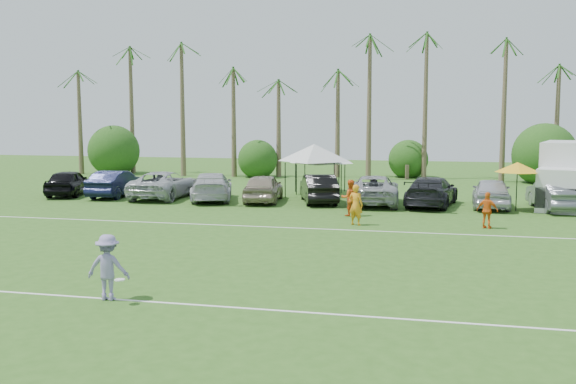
# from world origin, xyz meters

# --- Properties ---
(ground) EXTENTS (120.00, 120.00, 0.00)m
(ground) POSITION_xyz_m (0.00, 0.00, 0.00)
(ground) COLOR #2F591A
(ground) RESTS_ON ground
(field_lines) EXTENTS (80.00, 12.10, 0.01)m
(field_lines) POSITION_xyz_m (0.00, 8.00, 0.01)
(field_lines) COLOR white
(field_lines) RESTS_ON ground
(palm_tree_0) EXTENTS (2.40, 2.40, 8.90)m
(palm_tree_0) POSITION_xyz_m (-22.00, 38.00, 7.48)
(palm_tree_0) COLOR brown
(palm_tree_0) RESTS_ON ground
(palm_tree_1) EXTENTS (2.40, 2.40, 9.90)m
(palm_tree_1) POSITION_xyz_m (-17.00, 38.00, 8.35)
(palm_tree_1) COLOR brown
(palm_tree_1) RESTS_ON ground
(palm_tree_2) EXTENTS (2.40, 2.40, 10.90)m
(palm_tree_2) POSITION_xyz_m (-12.00, 38.00, 9.21)
(palm_tree_2) COLOR brown
(palm_tree_2) RESTS_ON ground
(palm_tree_3) EXTENTS (2.40, 2.40, 11.90)m
(palm_tree_3) POSITION_xyz_m (-8.00, 38.00, 10.06)
(palm_tree_3) COLOR brown
(palm_tree_3) RESTS_ON ground
(palm_tree_4) EXTENTS (2.40, 2.40, 8.90)m
(palm_tree_4) POSITION_xyz_m (-4.00, 38.00, 7.48)
(palm_tree_4) COLOR brown
(palm_tree_4) RESTS_ON ground
(palm_tree_5) EXTENTS (2.40, 2.40, 9.90)m
(palm_tree_5) POSITION_xyz_m (0.00, 38.00, 8.35)
(palm_tree_5) COLOR brown
(palm_tree_5) RESTS_ON ground
(palm_tree_6) EXTENTS (2.40, 2.40, 10.90)m
(palm_tree_6) POSITION_xyz_m (4.00, 38.00, 9.21)
(palm_tree_6) COLOR brown
(palm_tree_6) RESTS_ON ground
(palm_tree_7) EXTENTS (2.40, 2.40, 11.90)m
(palm_tree_7) POSITION_xyz_m (8.00, 38.00, 10.06)
(palm_tree_7) COLOR brown
(palm_tree_7) RESTS_ON ground
(palm_tree_8) EXTENTS (2.40, 2.40, 8.90)m
(palm_tree_8) POSITION_xyz_m (13.00, 38.00, 7.48)
(palm_tree_8) COLOR brown
(palm_tree_8) RESTS_ON ground
(palm_tree_9) EXTENTS (2.40, 2.40, 9.90)m
(palm_tree_9) POSITION_xyz_m (18.00, 38.00, 8.35)
(palm_tree_9) COLOR brown
(palm_tree_9) RESTS_ON ground
(bush_tree_0) EXTENTS (4.00, 4.00, 4.00)m
(bush_tree_0) POSITION_xyz_m (-19.00, 39.00, 1.80)
(bush_tree_0) COLOR brown
(bush_tree_0) RESTS_ON ground
(bush_tree_1) EXTENTS (4.00, 4.00, 4.00)m
(bush_tree_1) POSITION_xyz_m (-6.00, 39.00, 1.80)
(bush_tree_1) COLOR brown
(bush_tree_1) RESTS_ON ground
(bush_tree_2) EXTENTS (4.00, 4.00, 4.00)m
(bush_tree_2) POSITION_xyz_m (6.00, 39.00, 1.80)
(bush_tree_2) COLOR brown
(bush_tree_2) RESTS_ON ground
(bush_tree_3) EXTENTS (4.00, 4.00, 4.00)m
(bush_tree_3) POSITION_xyz_m (16.00, 39.00, 1.80)
(bush_tree_3) COLOR brown
(bush_tree_3) RESTS_ON ground
(sideline_player_a) EXTENTS (0.79, 0.64, 1.86)m
(sideline_player_a) POSITION_xyz_m (4.64, 15.40, 0.93)
(sideline_player_a) COLOR orange
(sideline_player_a) RESTS_ON ground
(sideline_player_b) EXTENTS (1.05, 0.93, 1.80)m
(sideline_player_b) POSITION_xyz_m (4.03, 18.04, 0.90)
(sideline_player_b) COLOR #EA581A
(sideline_player_b) RESTS_ON ground
(sideline_player_c) EXTENTS (1.02, 0.74, 1.61)m
(sideline_player_c) POSITION_xyz_m (10.39, 15.80, 0.80)
(sideline_player_c) COLOR orange
(sideline_player_c) RESTS_ON ground
(box_truck) EXTENTS (4.27, 7.26, 3.52)m
(box_truck) POSITION_xyz_m (15.22, 24.22, 1.88)
(box_truck) COLOR silver
(box_truck) RESTS_ON ground
(canopy_tent_left) EXTENTS (4.17, 4.17, 3.38)m
(canopy_tent_left) POSITION_xyz_m (0.97, 27.31, 2.89)
(canopy_tent_left) COLOR black
(canopy_tent_left) RESTS_ON ground
(canopy_tent_right) EXTENTS (4.62, 4.62, 3.74)m
(canopy_tent_right) POSITION_xyz_m (0.74, 26.01, 3.21)
(canopy_tent_right) COLOR black
(canopy_tent_right) RESTS_ON ground
(market_umbrella) EXTENTS (2.29, 2.29, 2.56)m
(market_umbrella) POSITION_xyz_m (12.28, 21.66, 2.29)
(market_umbrella) COLOR black
(market_umbrella) RESTS_ON ground
(frisbee_player) EXTENTS (1.26, 0.88, 1.77)m
(frisbee_player) POSITION_xyz_m (-0.38, 1.96, 0.89)
(frisbee_player) COLOR #867BAF
(frisbee_player) RESTS_ON ground
(parked_car_0) EXTENTS (3.05, 5.12, 1.63)m
(parked_car_0) POSITION_xyz_m (-14.18, 22.48, 0.82)
(parked_car_0) COLOR black
(parked_car_0) RESTS_ON ground
(parked_car_1) EXTENTS (1.98, 5.04, 1.63)m
(parked_car_1) POSITION_xyz_m (-11.02, 22.58, 0.82)
(parked_car_1) COLOR black
(parked_car_1) RESTS_ON ground
(parked_car_2) EXTENTS (2.88, 5.96, 1.63)m
(parked_car_2) POSITION_xyz_m (-7.86, 22.57, 0.82)
(parked_car_2) COLOR #ABAEB3
(parked_car_2) RESTS_ON ground
(parked_car_3) EXTENTS (3.82, 6.05, 1.63)m
(parked_car_3) POSITION_xyz_m (-4.70, 22.28, 0.82)
(parked_car_3) COLOR #B8B8BD
(parked_car_3) RESTS_ON ground
(parked_car_4) EXTENTS (2.48, 4.99, 1.63)m
(parked_car_4) POSITION_xyz_m (-1.53, 22.23, 0.82)
(parked_car_4) COLOR gray
(parked_car_4) RESTS_ON ground
(parked_car_5) EXTENTS (3.12, 5.25, 1.63)m
(parked_car_5) POSITION_xyz_m (1.63, 22.66, 0.82)
(parked_car_5) COLOR black
(parked_car_5) RESTS_ON ground
(parked_car_6) EXTENTS (3.07, 6.04, 1.63)m
(parked_car_6) POSITION_xyz_m (4.79, 22.62, 0.82)
(parked_car_6) COLOR #9B9DA1
(parked_car_6) RESTS_ON ground
(parked_car_7) EXTENTS (3.17, 5.93, 1.63)m
(parked_car_7) POSITION_xyz_m (7.95, 22.59, 0.82)
(parked_car_7) COLOR black
(parked_car_7) RESTS_ON ground
(parked_car_8) EXTENTS (2.11, 4.87, 1.63)m
(parked_car_8) POSITION_xyz_m (11.11, 22.65, 0.82)
(parked_car_8) COLOR #B9B9C3
(parked_car_8) RESTS_ON ground
(parked_car_9) EXTENTS (2.31, 5.13, 1.63)m
(parked_car_9) POSITION_xyz_m (14.27, 22.53, 0.82)
(parked_car_9) COLOR slate
(parked_car_9) RESTS_ON ground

